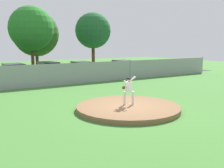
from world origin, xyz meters
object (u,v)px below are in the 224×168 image
(parked_car_white, at_px, (82,69))
(parked_car_burgundy, at_px, (49,71))
(pitcher_youth, at_px, (129,88))
(baseball, at_px, (126,110))
(parked_car_slate, at_px, (14,73))
(traffic_cone_orange, at_px, (102,74))
(parked_car_silver, at_px, (122,67))

(parked_car_white, height_order, parked_car_burgundy, parked_car_burgundy)
(pitcher_youth, height_order, baseball, pitcher_youth)
(parked_car_white, relative_size, parked_car_slate, 0.96)
(parked_car_white, distance_m, traffic_cone_orange, 2.33)
(baseball, bearing_deg, parked_car_silver, 55.89)
(baseball, bearing_deg, parked_car_slate, 98.13)
(parked_car_burgundy, relative_size, parked_car_slate, 0.96)
(pitcher_youth, distance_m, parked_car_burgundy, 14.48)
(pitcher_youth, height_order, parked_car_burgundy, pitcher_youth)
(parked_car_burgundy, bearing_deg, pitcher_youth, -91.80)
(baseball, height_order, parked_car_slate, parked_car_slate)
(parked_car_silver, bearing_deg, traffic_cone_orange, -171.13)
(baseball, distance_m, parked_car_slate, 15.36)
(pitcher_youth, relative_size, parked_car_burgundy, 0.35)
(parked_car_burgundy, bearing_deg, baseball, -94.73)
(pitcher_youth, distance_m, baseball, 1.53)
(parked_car_white, bearing_deg, parked_car_burgundy, -176.76)
(parked_car_silver, height_order, parked_car_burgundy, parked_car_burgundy)
(parked_car_white, xyz_separation_m, parked_car_burgundy, (-3.85, -0.22, 0.05))
(parked_car_slate, height_order, traffic_cone_orange, parked_car_slate)
(baseball, xyz_separation_m, parked_car_slate, (-2.17, 15.20, 0.54))
(pitcher_youth, height_order, parked_car_silver, pitcher_youth)
(baseball, xyz_separation_m, parked_car_white, (5.12, 15.63, 0.50))
(pitcher_youth, bearing_deg, traffic_cone_orange, 65.13)
(parked_car_silver, bearing_deg, parked_car_burgundy, 177.91)
(parked_car_silver, bearing_deg, parked_car_white, 173.89)
(parked_car_slate, distance_m, traffic_cone_orange, 9.36)
(baseball, height_order, traffic_cone_orange, traffic_cone_orange)
(baseball, relative_size, parked_car_silver, 0.02)
(parked_car_silver, distance_m, parked_car_white, 5.12)
(pitcher_youth, xyz_separation_m, parked_car_silver, (9.40, 14.14, -0.37))
(parked_car_slate, bearing_deg, parked_car_silver, -0.51)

